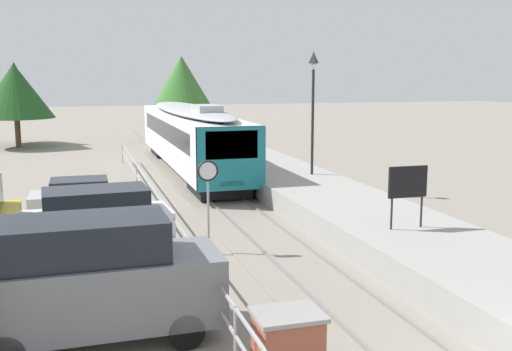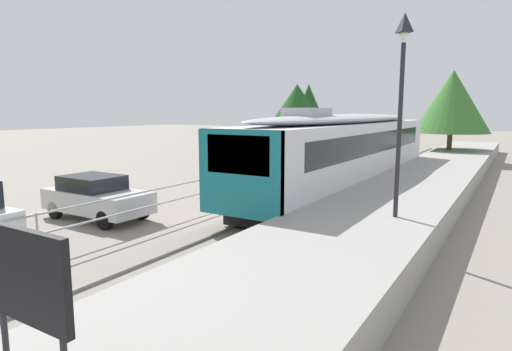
{
  "view_description": "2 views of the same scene",
  "coord_description": "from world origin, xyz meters",
  "px_view_note": "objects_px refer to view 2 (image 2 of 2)",
  "views": [
    {
      "loc": [
        -5.78,
        -6.56,
        5.21
      ],
      "look_at": [
        0.4,
        14.09,
        1.6
      ],
      "focal_mm": 41.77,
      "sensor_mm": 36.0,
      "label": 1
    },
    {
      "loc": [
        6.82,
        6.03,
        3.74
      ],
      "look_at": [
        0.0,
        17.09,
        1.8
      ],
      "focal_mm": 30.06,
      "sensor_mm": 36.0,
      "label": 2
    }
  ],
  "objects_px": {
    "platform_lamp_mid_platform": "(402,77)",
    "parked_hatchback_silver": "(97,197)",
    "platform_notice_board": "(28,283)",
    "commuter_train": "(348,146)"
  },
  "relations": [
    {
      "from": "platform_lamp_mid_platform",
      "to": "parked_hatchback_silver",
      "type": "height_order",
      "value": "platform_lamp_mid_platform"
    },
    {
      "from": "commuter_train",
      "to": "parked_hatchback_silver",
      "type": "xyz_separation_m",
      "value": [
        -5.66,
        -9.7,
        -1.35
      ]
    },
    {
      "from": "parked_hatchback_silver",
      "to": "platform_notice_board",
      "type": "bearing_deg",
      "value": -40.66
    },
    {
      "from": "commuter_train",
      "to": "platform_lamp_mid_platform",
      "type": "relative_size",
      "value": 3.49
    },
    {
      "from": "platform_lamp_mid_platform",
      "to": "parked_hatchback_silver",
      "type": "relative_size",
      "value": 1.33
    },
    {
      "from": "commuter_train",
      "to": "parked_hatchback_silver",
      "type": "bearing_deg",
      "value": -120.25
    },
    {
      "from": "platform_notice_board",
      "to": "parked_hatchback_silver",
      "type": "xyz_separation_m",
      "value": [
        -8.75,
        7.52,
        -1.4
      ]
    },
    {
      "from": "commuter_train",
      "to": "platform_lamp_mid_platform",
      "type": "bearing_deg",
      "value": -61.73
    },
    {
      "from": "platform_lamp_mid_platform",
      "to": "parked_hatchback_silver",
      "type": "xyz_separation_m",
      "value": [
        -9.74,
        -2.11,
        -3.83
      ]
    },
    {
      "from": "platform_notice_board",
      "to": "parked_hatchback_silver",
      "type": "height_order",
      "value": "platform_notice_board"
    }
  ]
}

